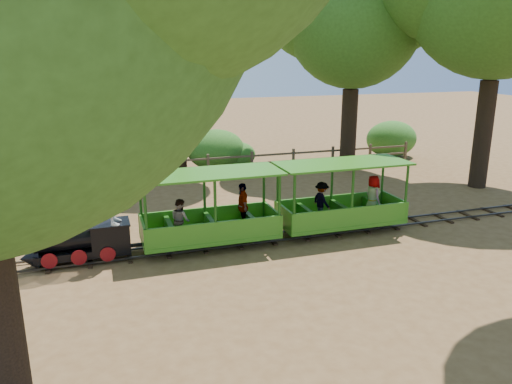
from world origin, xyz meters
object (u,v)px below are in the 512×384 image
object	(u,v)px
locomotive	(72,196)
carriage_rear	(343,205)
fence	(230,162)
carriage_front	(212,218)

from	to	relation	value
locomotive	carriage_rear	distance (m)	7.66
carriage_rear	fence	size ratio (longest dim) A/B	0.22
carriage_front	carriage_rear	world-z (taller)	same
locomotive	carriage_rear	world-z (taller)	locomotive
carriage_front	fence	distance (m)	8.47
carriage_rear	fence	bearing A→B (deg)	99.34
locomotive	carriage_front	distance (m)	3.67
carriage_front	carriage_rear	xyz separation A→B (m)	(4.05, 0.03, 0.00)
locomotive	carriage_rear	bearing A→B (deg)	-0.31
carriage_rear	carriage_front	bearing A→B (deg)	-179.63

